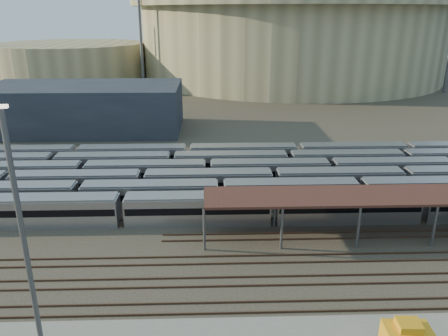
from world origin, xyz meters
TOP-DOWN VIEW (x-y plane):
  - ground at (0.00, 0.00)m, footprint 420.00×420.00m
  - subway_trains at (0.33, 18.50)m, footprint 127.39×23.90m
  - empty_tracks at (0.00, -5.00)m, footprint 170.00×9.62m
  - stadium at (25.00, 140.00)m, footprint 124.00×124.00m
  - secondary_arena at (-60.00, 130.00)m, footprint 56.00×56.00m
  - service_building at (-35.00, 55.00)m, footprint 42.00×20.00m
  - floodlight_0 at (-30.00, 110.00)m, footprint 4.00×1.00m
  - floodlight_3 at (-10.00, 160.00)m, footprint 4.00×1.00m
  - yard_light_pole at (-19.31, -16.27)m, footprint 0.81×0.36m

SIDE VIEW (x-z plane):
  - ground at x=0.00m, z-range 0.00..0.00m
  - empty_tracks at x=0.00m, z-range 0.00..0.18m
  - subway_trains at x=0.33m, z-range 0.00..3.60m
  - service_building at x=-35.00m, z-range 0.00..10.00m
  - secondary_arena at x=-60.00m, z-range 0.00..14.00m
  - yard_light_pole at x=-19.31m, z-range 0.28..20.12m
  - stadium at x=25.00m, z-range 0.22..32.72m
  - floodlight_0 at x=-30.00m, z-range 1.45..39.85m
  - floodlight_3 at x=-10.00m, z-range 1.45..39.85m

